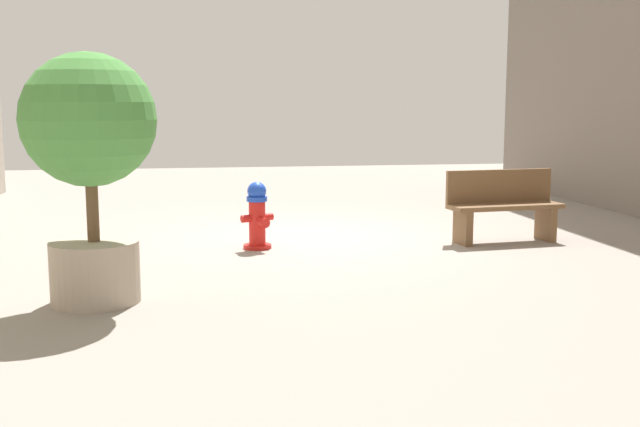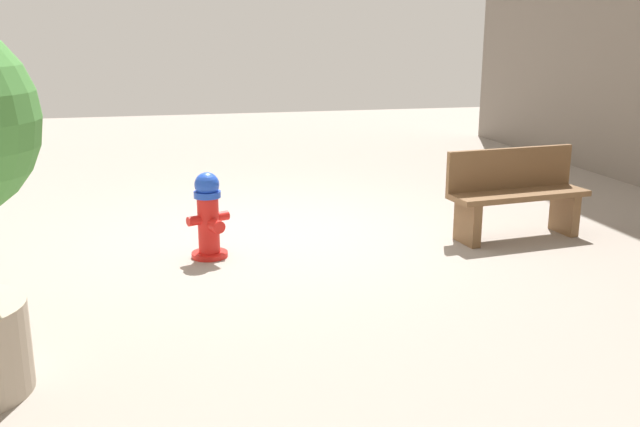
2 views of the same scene
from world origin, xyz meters
name	(u,v)px [view 1 (image 1 of 2)]	position (x,y,z in m)	size (l,w,h in m)	color
ground_plane	(312,237)	(0.00, 0.00, 0.00)	(23.40, 23.40, 0.00)	gray
fire_hydrant	(257,215)	(0.80, 0.70, 0.42)	(0.43, 0.42, 0.85)	red
bench_near	(503,205)	(-2.46, 0.74, 0.49)	(1.56, 0.60, 0.95)	brown
planter_tree	(90,147)	(2.50, 3.07, 1.43)	(1.21, 1.21, 2.28)	tan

